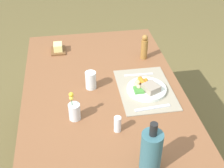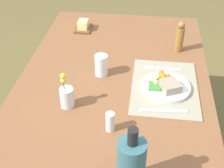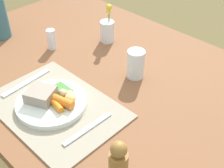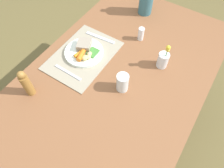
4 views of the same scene
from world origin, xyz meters
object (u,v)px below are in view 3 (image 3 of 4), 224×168
water_tumbler (136,66)px  salt_shaker (52,39)px  dinner_plate (51,101)px  knife (88,129)px  flower_vase (107,30)px  fork (26,83)px  dining_table (112,96)px

water_tumbler → salt_shaker: water_tumbler is taller
dinner_plate → salt_shaker: size_ratio=2.69×
dinner_plate → water_tumbler: (0.09, 0.32, 0.02)m
knife → salt_shaker: (-0.47, 0.22, 0.04)m
flower_vase → fork: bearing=-88.6°
water_tumbler → salt_shaker: 0.40m
dinner_plate → flower_vase: (-0.17, 0.44, 0.03)m
knife → flower_vase: (-0.34, 0.43, 0.05)m
dining_table → salt_shaker: size_ratio=17.98×
dining_table → dinner_plate: bearing=-97.0°
flower_vase → water_tumbler: bearing=-23.5°
dinner_plate → water_tumbler: size_ratio=2.14×
dining_table → dinner_plate: size_ratio=6.69×
fork → water_tumbler: size_ratio=1.86×
dining_table → fork: fork is taller
dining_table → water_tumbler: (0.06, 0.07, 0.14)m
water_tumbler → salt_shaker: size_ratio=1.26×
fork → water_tumbler: bearing=46.9°
dining_table → dinner_plate: dinner_plate is taller
dining_table → flower_vase: size_ratio=9.19×
dining_table → water_tumbler: 0.17m
dinner_plate → knife: bearing=3.0°
fork → water_tumbler: 0.41m
water_tumbler → dinner_plate: bearing=-105.5°
dinner_plate → knife: (0.17, 0.01, -0.02)m
knife → water_tumbler: size_ratio=1.70×
knife → salt_shaker: size_ratio=2.14×
fork → dinner_plate: bearing=-6.8°
water_tumbler → salt_shaker: bearing=-166.1°
dining_table → flower_vase: flower_vase is taller
knife → flower_vase: bearing=129.8°
dining_table → salt_shaker: (-0.33, -0.03, 0.14)m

